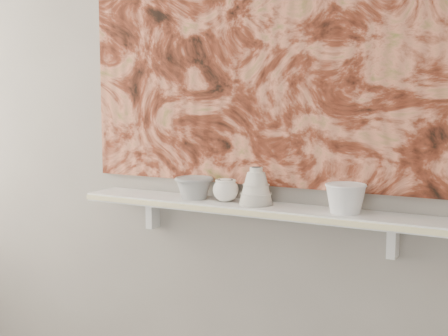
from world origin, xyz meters
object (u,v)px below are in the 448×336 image
Objects in this scene: bowl_white at (346,198)px; shelf at (253,208)px; bell_vessel at (256,186)px; cup_cream at (226,190)px; painting at (264,35)px; bowl_grey at (194,188)px.

shelf is at bearing 180.00° from bowl_white.
bowl_white is (0.34, 0.00, 0.07)m from shelf.
bell_vessel is 0.98× the size of bowl_white.
cup_cream is at bearing 180.00° from shelf.
painting is 0.63m from bowl_grey.
painting is (0.00, 0.08, 0.62)m from shelf.
cup_cream is (0.14, 0.00, 0.00)m from bowl_grey.
bowl_white is at bearing 0.00° from bowl_grey.
bowl_grey is at bearing 180.00° from cup_cream.
bowl_grey is (-0.25, -0.08, -0.57)m from painting.
bowl_white is at bearing 0.00° from shelf.
shelf is 0.93× the size of painting.
cup_cream is at bearing 180.00° from bell_vessel.
bowl_white is (0.33, 0.00, -0.02)m from bell_vessel.
cup_cream is 0.70× the size of bell_vessel.
painting is at bearing 97.04° from bell_vessel.
bowl_white reaches higher than cup_cream.
shelf is 0.26m from bowl_grey.
shelf is at bearing 180.00° from bell_vessel.
bowl_white is at bearing 0.00° from bell_vessel.
painting reaches higher than bowl_white.
painting reaches higher than bowl_grey.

